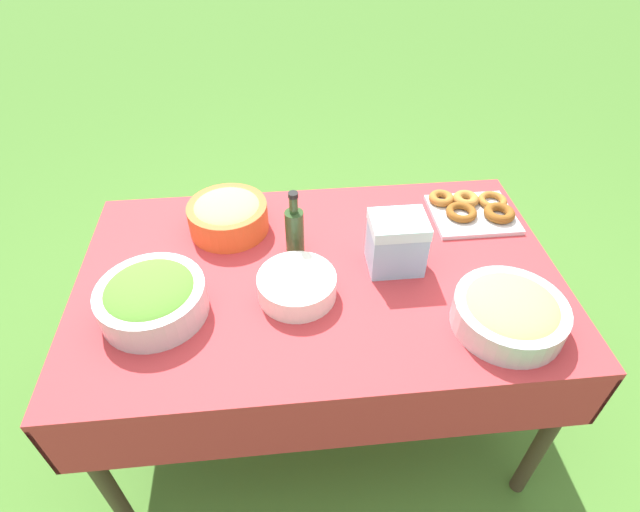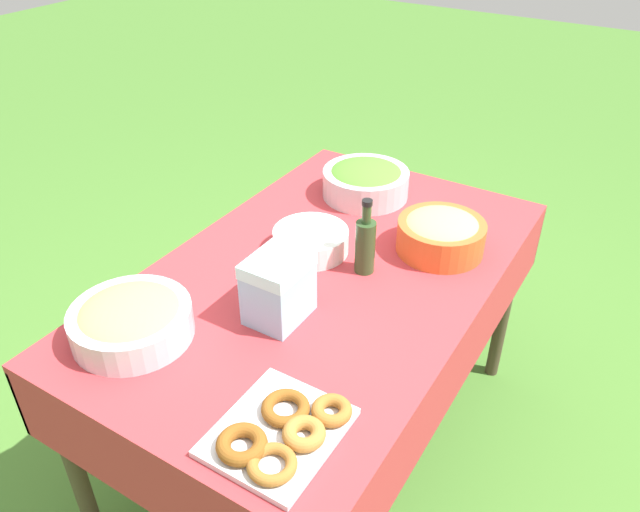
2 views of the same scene
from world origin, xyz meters
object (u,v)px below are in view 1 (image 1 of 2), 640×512
(pasta_bowl, at_px, (228,214))
(plate_stack, at_px, (297,286))
(salad_bowl, at_px, (152,297))
(donut_platter, at_px, (473,209))
(olive_oil_bottle, at_px, (295,231))
(bread_bowl, at_px, (510,312))
(cooler_box, at_px, (396,243))

(pasta_bowl, height_order, plate_stack, pasta_bowl)
(plate_stack, bearing_deg, salad_bowl, 4.08)
(plate_stack, bearing_deg, donut_platter, -152.56)
(olive_oil_bottle, bearing_deg, salad_bowl, 27.83)
(pasta_bowl, relative_size, bread_bowl, 0.87)
(cooler_box, bearing_deg, olive_oil_bottle, -16.60)
(donut_platter, bearing_deg, olive_oil_bottle, 12.87)
(pasta_bowl, relative_size, plate_stack, 1.15)
(donut_platter, bearing_deg, plate_stack, 27.44)
(salad_bowl, relative_size, pasta_bowl, 1.13)
(cooler_box, bearing_deg, donut_platter, -144.74)
(olive_oil_bottle, xyz_separation_m, bread_bowl, (-0.57, 0.36, -0.04))
(donut_platter, distance_m, olive_oil_bottle, 0.66)
(salad_bowl, distance_m, cooler_box, 0.73)
(donut_platter, bearing_deg, bread_bowl, 81.59)
(salad_bowl, distance_m, plate_stack, 0.41)
(donut_platter, distance_m, cooler_box, 0.42)
(salad_bowl, bearing_deg, olive_oil_bottle, -152.17)
(bread_bowl, bearing_deg, donut_platter, -98.41)
(salad_bowl, distance_m, bread_bowl, 0.99)
(olive_oil_bottle, relative_size, cooler_box, 1.28)
(donut_platter, height_order, olive_oil_bottle, olive_oil_bottle)
(salad_bowl, xyz_separation_m, olive_oil_bottle, (-0.42, -0.22, 0.03))
(bread_bowl, xyz_separation_m, cooler_box, (0.26, -0.27, 0.04))
(plate_stack, height_order, olive_oil_bottle, olive_oil_bottle)
(pasta_bowl, xyz_separation_m, olive_oil_bottle, (-0.22, 0.15, 0.03))
(donut_platter, bearing_deg, cooler_box, 35.26)
(olive_oil_bottle, bearing_deg, donut_platter, -167.13)
(donut_platter, xyz_separation_m, plate_stack, (0.65, 0.34, 0.02))
(plate_stack, bearing_deg, bread_bowl, 163.18)
(cooler_box, bearing_deg, salad_bowl, 10.08)
(salad_bowl, xyz_separation_m, cooler_box, (-0.72, -0.13, 0.03))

